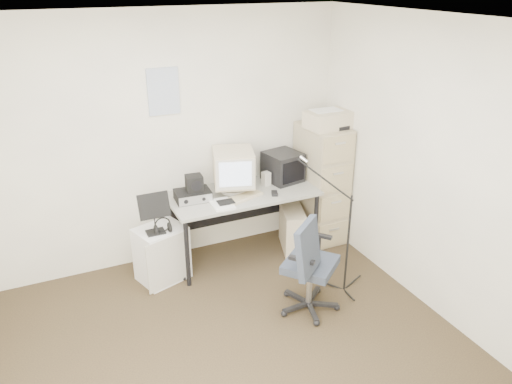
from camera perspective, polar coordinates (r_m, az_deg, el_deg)
name	(u,v)px	position (r m, az deg, el deg)	size (l,w,h in m)	color
floor	(243,360)	(4.12, -1.49, -18.63)	(3.60, 3.60, 0.01)	#30271C
ceiling	(239,24)	(3.05, -2.01, 18.66)	(3.60, 3.60, 0.01)	white
wall_back	(169,142)	(4.99, -9.93, 5.68)	(3.60, 0.02, 2.50)	white
wall_right	(443,175)	(4.36, 20.58, 1.81)	(0.02, 3.60, 2.50)	white
wall_calendar	(163,91)	(4.84, -10.54, 11.23)	(0.30, 0.02, 0.44)	white
filing_cabinet	(321,183)	(5.52, 7.43, 0.98)	(0.40, 0.60, 1.30)	tan
printer	(328,120)	(5.22, 8.26, 8.17)	(0.45, 0.31, 0.17)	beige
desk	(243,224)	(5.21, -1.51, -3.72)	(1.50, 0.70, 0.73)	#A09F89
crt_monitor	(233,171)	(5.01, -2.59, 2.41)	(0.39, 0.41, 0.43)	beige
crt_tv	(283,167)	(5.30, 3.08, 2.92)	(0.34, 0.36, 0.31)	black
desk_speaker	(266,179)	(5.20, 1.16, 1.53)	(0.08, 0.08, 0.14)	beige
keyboard	(243,197)	(4.91, -1.48, -0.61)	(0.42, 0.15, 0.02)	beige
mouse	(274,193)	(5.00, 2.13, -0.15)	(0.06, 0.10, 0.03)	black
radio_receiver	(193,195)	(4.91, -7.24, -0.37)	(0.34, 0.24, 0.10)	black
radio_speaker	(194,183)	(4.86, -7.08, 1.01)	(0.16, 0.15, 0.16)	black
papers	(222,204)	(4.79, -3.91, -1.39)	(0.20, 0.27, 0.02)	white
pc_tower	(292,229)	(5.42, 4.19, -4.23)	(0.22, 0.49, 0.46)	beige
office_chair	(310,263)	(4.38, 6.24, -8.03)	(0.55, 0.55, 0.95)	#414853
side_cart	(162,254)	(4.95, -10.72, -6.93)	(0.44, 0.36, 0.55)	white
music_stand	(154,213)	(4.66, -11.59, -2.34)	(0.28, 0.15, 0.41)	black
headphones	(163,228)	(4.71, -10.60, -4.03)	(0.17, 0.17, 0.03)	black
mic_stand	(349,230)	(4.60, 10.58, -4.26)	(0.02, 0.02, 1.28)	black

